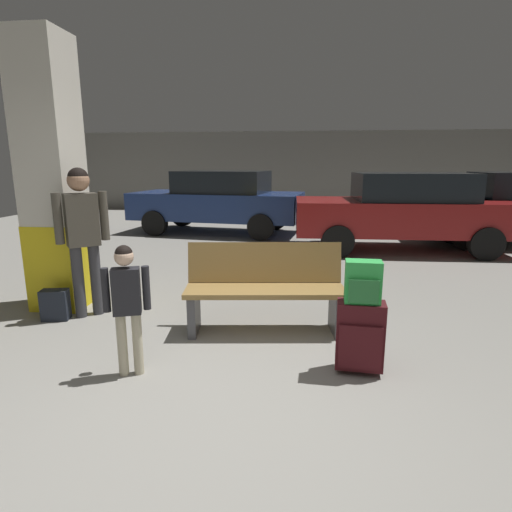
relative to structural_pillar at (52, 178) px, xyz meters
name	(u,v)px	position (x,y,z in m)	size (l,w,h in m)	color
ground_plane	(265,274)	(2.26, 1.91, -1.58)	(18.00, 18.00, 0.10)	gray
garage_back_wall	(289,172)	(2.26, 10.77, -0.13)	(18.00, 0.12, 2.80)	slate
structural_pillar	(52,178)	(0.00, 0.00, 0.00)	(0.57, 0.57, 3.08)	yellow
bench	(265,288)	(2.49, -0.47, -1.09)	(1.65, 0.71, 0.89)	#9E7A42
suitcase	(360,336)	(3.34, -1.30, -1.21)	(0.39, 0.26, 0.60)	#471419
backpack_bright	(363,282)	(3.34, -1.30, -0.76)	(0.29, 0.20, 0.34)	green
child	(127,297)	(1.49, -1.54, -0.86)	(0.35, 0.20, 1.08)	beige
adult	(82,227)	(0.47, -0.29, -0.51)	(0.46, 0.39, 1.65)	#38383D
backpack_dark_floor	(55,305)	(0.17, -0.46, -1.36)	(0.31, 0.24, 0.34)	#1E232D
parked_car_far	(219,200)	(0.76, 5.59, -0.72)	(4.29, 2.22, 1.51)	navy
parked_car_near	(404,210)	(4.80, 3.91, -0.72)	(4.15, 1.90, 1.51)	maroon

